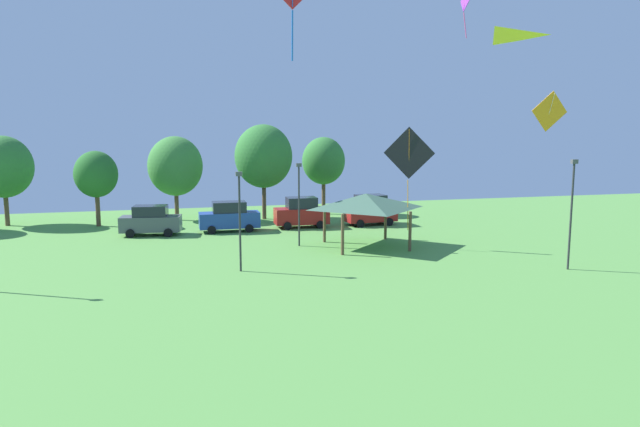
{
  "coord_description": "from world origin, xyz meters",
  "views": [
    {
      "loc": [
        -5.52,
        1.05,
        7.68
      ],
      "look_at": [
        -1.6,
        16.01,
        5.46
      ],
      "focal_mm": 32.0,
      "sensor_mm": 36.0,
      "label": 1
    }
  ],
  "objects_px": {
    "kite_flying_5": "(550,111)",
    "parked_car_third_from_left": "(302,213)",
    "kite_flying_4": "(409,155)",
    "light_post_2": "(299,199)",
    "light_post_3": "(240,215)",
    "parked_car_rightmost_in_row": "(370,210)",
    "kite_flying_9": "(494,46)",
    "treeline_tree_1": "(3,167)",
    "kite_flying_1": "(328,0)",
    "kite_flying_10": "(466,2)",
    "treeline_tree_2": "(96,174)",
    "treeline_tree_3": "(175,166)",
    "park_pavilion": "(366,201)",
    "light_post_0": "(571,208)",
    "parked_car_second_from_left": "(229,217)",
    "treeline_tree_5": "(324,161)",
    "parked_car_leftmost": "(151,221)",
    "treeline_tree_4": "(264,156)"
  },
  "relations": [
    {
      "from": "kite_flying_5",
      "to": "parked_car_third_from_left",
      "type": "bearing_deg",
      "value": 135.59
    },
    {
      "from": "kite_flying_4",
      "to": "light_post_2",
      "type": "xyz_separation_m",
      "value": [
        -6.89,
        2.33,
        -2.95
      ]
    },
    {
      "from": "light_post_3",
      "to": "parked_car_rightmost_in_row",
      "type": "bearing_deg",
      "value": 47.09
    },
    {
      "from": "kite_flying_9",
      "to": "light_post_2",
      "type": "xyz_separation_m",
      "value": [
        -11.11,
        5.12,
        -9.69
      ]
    },
    {
      "from": "parked_car_rightmost_in_row",
      "to": "treeline_tree_1",
      "type": "relative_size",
      "value": 0.59
    },
    {
      "from": "kite_flying_1",
      "to": "kite_flying_10",
      "type": "bearing_deg",
      "value": -59.39
    },
    {
      "from": "treeline_tree_2",
      "to": "light_post_2",
      "type": "bearing_deg",
      "value": -40.74
    },
    {
      "from": "treeline_tree_2",
      "to": "treeline_tree_3",
      "type": "relative_size",
      "value": 0.84
    },
    {
      "from": "kite_flying_9",
      "to": "park_pavilion",
      "type": "height_order",
      "value": "kite_flying_9"
    },
    {
      "from": "parked_car_rightmost_in_row",
      "to": "treeline_tree_2",
      "type": "height_order",
      "value": "treeline_tree_2"
    },
    {
      "from": "kite_flying_9",
      "to": "light_post_0",
      "type": "xyz_separation_m",
      "value": [
        2.1,
        -5.23,
        -9.4
      ]
    },
    {
      "from": "treeline_tree_3",
      "to": "parked_car_second_from_left",
      "type": "bearing_deg",
      "value": -61.07
    },
    {
      "from": "parked_car_second_from_left",
      "to": "light_post_2",
      "type": "relative_size",
      "value": 0.82
    },
    {
      "from": "parked_car_third_from_left",
      "to": "parked_car_rightmost_in_row",
      "type": "bearing_deg",
      "value": -0.49
    },
    {
      "from": "parked_car_second_from_left",
      "to": "treeline_tree_2",
      "type": "relative_size",
      "value": 0.75
    },
    {
      "from": "light_post_0",
      "to": "light_post_3",
      "type": "bearing_deg",
      "value": 166.68
    },
    {
      "from": "kite_flying_1",
      "to": "treeline_tree_5",
      "type": "relative_size",
      "value": 0.6
    },
    {
      "from": "treeline_tree_5",
      "to": "park_pavilion",
      "type": "bearing_deg",
      "value": -94.65
    },
    {
      "from": "parked_car_leftmost",
      "to": "light_post_3",
      "type": "height_order",
      "value": "light_post_3"
    },
    {
      "from": "light_post_2",
      "to": "light_post_3",
      "type": "bearing_deg",
      "value": -127.52
    },
    {
      "from": "treeline_tree_4",
      "to": "kite_flying_10",
      "type": "bearing_deg",
      "value": -67.69
    },
    {
      "from": "parked_car_second_from_left",
      "to": "treeline_tree_4",
      "type": "height_order",
      "value": "treeline_tree_4"
    },
    {
      "from": "kite_flying_5",
      "to": "treeline_tree_1",
      "type": "bearing_deg",
      "value": 151.37
    },
    {
      "from": "treeline_tree_4",
      "to": "treeline_tree_3",
      "type": "bearing_deg",
      "value": 170.51
    },
    {
      "from": "parked_car_rightmost_in_row",
      "to": "light_post_2",
      "type": "relative_size",
      "value": 0.77
    },
    {
      "from": "parked_car_rightmost_in_row",
      "to": "treeline_tree_5",
      "type": "distance_m",
      "value": 8.38
    },
    {
      "from": "kite_flying_9",
      "to": "treeline_tree_1",
      "type": "distance_m",
      "value": 38.82
    },
    {
      "from": "parked_car_leftmost",
      "to": "park_pavilion",
      "type": "xyz_separation_m",
      "value": [
        14.15,
        -8.05,
        1.96
      ]
    },
    {
      "from": "kite_flying_4",
      "to": "kite_flying_5",
      "type": "height_order",
      "value": "kite_flying_5"
    },
    {
      "from": "kite_flying_1",
      "to": "parked_car_third_from_left",
      "type": "relative_size",
      "value": 1.0
    },
    {
      "from": "park_pavilion",
      "to": "light_post_2",
      "type": "height_order",
      "value": "light_post_2"
    },
    {
      "from": "kite_flying_5",
      "to": "kite_flying_1",
      "type": "bearing_deg",
      "value": 149.75
    },
    {
      "from": "kite_flying_5",
      "to": "treeline_tree_3",
      "type": "xyz_separation_m",
      "value": [
        -22.88,
        19.46,
        -4.23
      ]
    },
    {
      "from": "kite_flying_5",
      "to": "parked_car_third_from_left",
      "type": "distance_m",
      "value": 19.98
    },
    {
      "from": "light_post_0",
      "to": "treeline_tree_5",
      "type": "relative_size",
      "value": 0.86
    },
    {
      "from": "parked_car_leftmost",
      "to": "treeline_tree_5",
      "type": "xyz_separation_m",
      "value": [
        15.43,
        7.64,
        3.87
      ]
    },
    {
      "from": "light_post_3",
      "to": "treeline_tree_1",
      "type": "distance_m",
      "value": 26.55
    },
    {
      "from": "parked_car_third_from_left",
      "to": "treeline_tree_1",
      "type": "xyz_separation_m",
      "value": [
        -23.33,
        7.03,
        3.64
      ]
    },
    {
      "from": "parked_car_second_from_left",
      "to": "treeline_tree_4",
      "type": "relative_size",
      "value": 0.55
    },
    {
      "from": "kite_flying_9",
      "to": "treeline_tree_3",
      "type": "height_order",
      "value": "kite_flying_9"
    },
    {
      "from": "parked_car_third_from_left",
      "to": "treeline_tree_2",
      "type": "relative_size",
      "value": 0.7
    },
    {
      "from": "park_pavilion",
      "to": "treeline_tree_3",
      "type": "distance_m",
      "value": 19.57
    },
    {
      "from": "kite_flying_1",
      "to": "parked_car_leftmost",
      "type": "height_order",
      "value": "kite_flying_1"
    },
    {
      "from": "light_post_3",
      "to": "treeline_tree_5",
      "type": "relative_size",
      "value": 0.77
    },
    {
      "from": "parked_car_rightmost_in_row",
      "to": "treeline_tree_2",
      "type": "relative_size",
      "value": 0.7
    },
    {
      "from": "kite_flying_5",
      "to": "kite_flying_10",
      "type": "relative_size",
      "value": 0.93
    },
    {
      "from": "kite_flying_10",
      "to": "treeline_tree_1",
      "type": "xyz_separation_m",
      "value": [
        -29.37,
        21.77,
        -9.96
      ]
    },
    {
      "from": "parked_car_leftmost",
      "to": "treeline_tree_3",
      "type": "relative_size",
      "value": 0.63
    },
    {
      "from": "kite_flying_10",
      "to": "kite_flying_9",
      "type": "bearing_deg",
      "value": 35.22
    },
    {
      "from": "parked_car_second_from_left",
      "to": "treeline_tree_4",
      "type": "distance_m",
      "value": 8.11
    }
  ]
}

